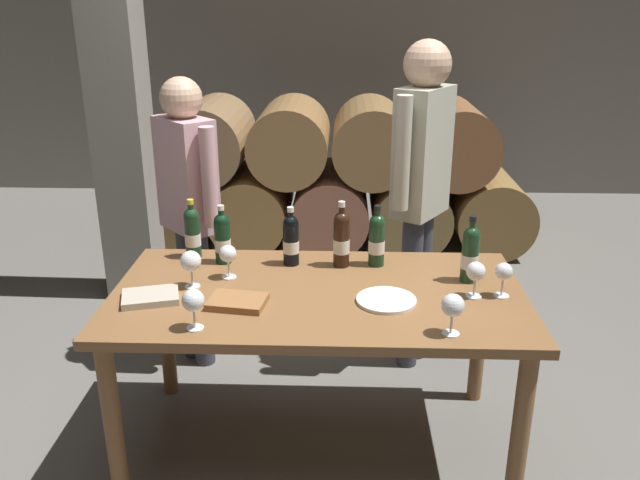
{
  "coord_description": "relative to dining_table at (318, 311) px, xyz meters",
  "views": [
    {
      "loc": [
        0.09,
        -2.43,
        1.9
      ],
      "look_at": [
        0.0,
        0.2,
        0.91
      ],
      "focal_mm": 36.45,
      "sensor_mm": 36.0,
      "label": 1
    }
  ],
  "objects": [
    {
      "name": "ground_plane",
      "position": [
        0.0,
        0.0,
        -0.67
      ],
      "size": [
        14.0,
        14.0,
        0.0
      ],
      "primitive_type": "plane",
      "color": "#66635E"
    },
    {
      "name": "cellar_back_wall",
      "position": [
        0.0,
        4.2,
        0.73
      ],
      "size": [
        10.0,
        0.24,
        2.8
      ],
      "primitive_type": "cube",
      "color": "gray",
      "rests_on": "ground_plane"
    },
    {
      "name": "barrel_stack",
      "position": [
        0.0,
        2.6,
        -0.13
      ],
      "size": [
        3.12,
        0.9,
        1.15
      ],
      "color": "olive",
      "rests_on": "ground_plane"
    },
    {
      "name": "stone_pillar",
      "position": [
        -1.3,
        1.6,
        0.63
      ],
      "size": [
        0.32,
        0.32,
        2.6
      ],
      "primitive_type": "cube",
      "color": "gray",
      "rests_on": "ground_plane"
    },
    {
      "name": "dining_table",
      "position": [
        0.0,
        0.0,
        0.0
      ],
      "size": [
        1.7,
        0.9,
        0.76
      ],
      "color": "brown",
      "rests_on": "ground_plane"
    },
    {
      "name": "wine_bottle_0",
      "position": [
        0.63,
        0.12,
        0.22
      ],
      "size": [
        0.07,
        0.07,
        0.29
      ],
      "color": "#19381E",
      "rests_on": "dining_table"
    },
    {
      "name": "wine_bottle_1",
      "position": [
        -0.44,
        0.29,
        0.21
      ],
      "size": [
        0.07,
        0.07,
        0.27
      ],
      "color": "black",
      "rests_on": "dining_table"
    },
    {
      "name": "wine_bottle_2",
      "position": [
        0.09,
        0.27,
        0.22
      ],
      "size": [
        0.07,
        0.07,
        0.3
      ],
      "color": "black",
      "rests_on": "dining_table"
    },
    {
      "name": "wine_bottle_3",
      "position": [
        0.25,
        0.29,
        0.21
      ],
      "size": [
        0.07,
        0.07,
        0.28
      ],
      "color": "#19381E",
      "rests_on": "dining_table"
    },
    {
      "name": "wine_bottle_4",
      "position": [
        -0.13,
        0.29,
        0.21
      ],
      "size": [
        0.07,
        0.07,
        0.27
      ],
      "color": "black",
      "rests_on": "dining_table"
    },
    {
      "name": "wine_bottle_5",
      "position": [
        -0.59,
        0.35,
        0.21
      ],
      "size": [
        0.07,
        0.07,
        0.28
      ],
      "color": "#19381E",
      "rests_on": "dining_table"
    },
    {
      "name": "wine_glass_0",
      "position": [
        0.74,
        -0.02,
        0.19
      ],
      "size": [
        0.07,
        0.07,
        0.15
      ],
      "color": "white",
      "rests_on": "dining_table"
    },
    {
      "name": "wine_glass_1",
      "position": [
        0.63,
        -0.03,
        0.2
      ],
      "size": [
        0.08,
        0.08,
        0.15
      ],
      "color": "white",
      "rests_on": "dining_table"
    },
    {
      "name": "wine_glass_2",
      "position": [
        -0.39,
        0.12,
        0.2
      ],
      "size": [
        0.07,
        0.07,
        0.15
      ],
      "color": "white",
      "rests_on": "dining_table"
    },
    {
      "name": "wine_glass_3",
      "position": [
        -0.44,
        -0.34,
        0.2
      ],
      "size": [
        0.08,
        0.08,
        0.16
      ],
      "color": "white",
      "rests_on": "dining_table"
    },
    {
      "name": "wine_glass_4",
      "position": [
        -0.53,
        0.02,
        0.2
      ],
      "size": [
        0.09,
        0.09,
        0.16
      ],
      "color": "white",
      "rests_on": "dining_table"
    },
    {
      "name": "wine_glass_5",
      "position": [
        0.49,
        -0.35,
        0.2
      ],
      "size": [
        0.08,
        0.08,
        0.16
      ],
      "color": "white",
      "rests_on": "dining_table"
    },
    {
      "name": "tasting_notebook",
      "position": [
        -0.31,
        -0.14,
        0.11
      ],
      "size": [
        0.24,
        0.19,
        0.03
      ],
      "primitive_type": "cube",
      "rotation": [
        0.0,
        0.0,
        -0.15
      ],
      "color": "#936038",
      "rests_on": "dining_table"
    },
    {
      "name": "leather_ledger",
      "position": [
        -0.67,
        -0.11,
        0.11
      ],
      "size": [
        0.26,
        0.21,
        0.03
      ],
      "primitive_type": "cube",
      "rotation": [
        0.0,
        0.0,
        0.27
      ],
      "color": "#B2A893",
      "rests_on": "dining_table"
    },
    {
      "name": "serving_plate",
      "position": [
        0.27,
        -0.09,
        0.1
      ],
      "size": [
        0.24,
        0.24,
        0.01
      ],
      "primitive_type": "cylinder",
      "color": "white",
      "rests_on": "dining_table"
    },
    {
      "name": "sommelier_presenting",
      "position": [
        0.49,
        0.75,
        0.37
      ],
      "size": [
        0.33,
        0.43,
        1.72
      ],
      "color": "#383842",
      "rests_on": "ground_plane"
    },
    {
      "name": "taster_seated_left",
      "position": [
        -0.69,
        0.72,
        0.25
      ],
      "size": [
        0.37,
        0.38,
        1.54
      ],
      "color": "#383842",
      "rests_on": "ground_plane"
    }
  ]
}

